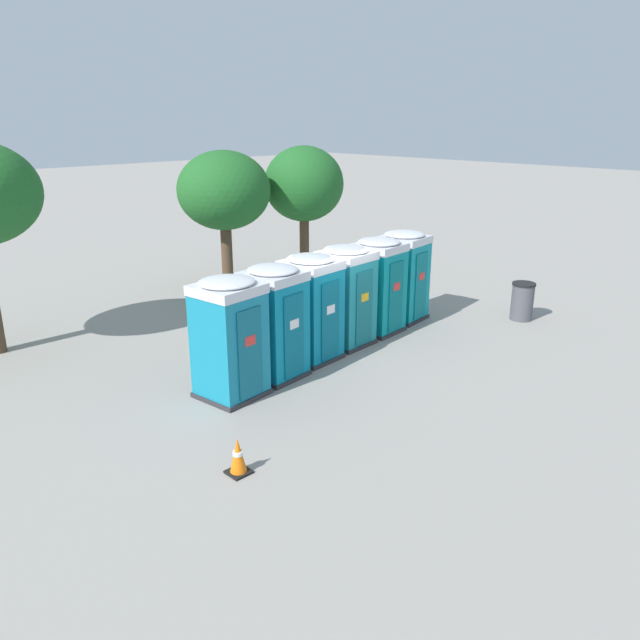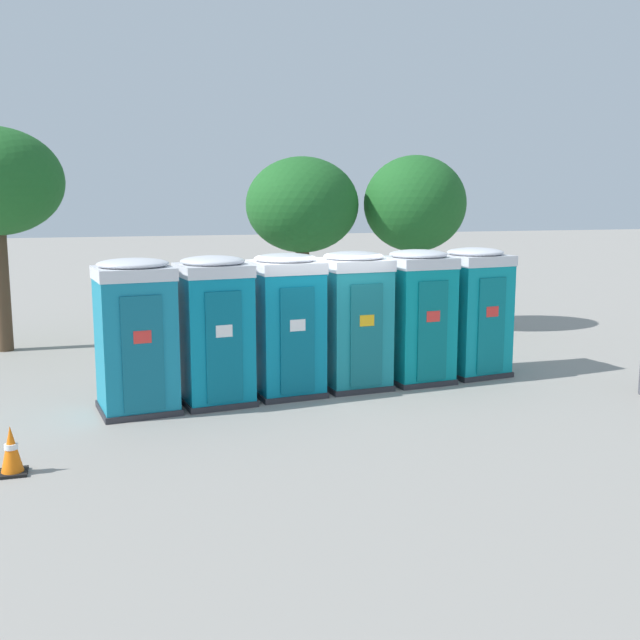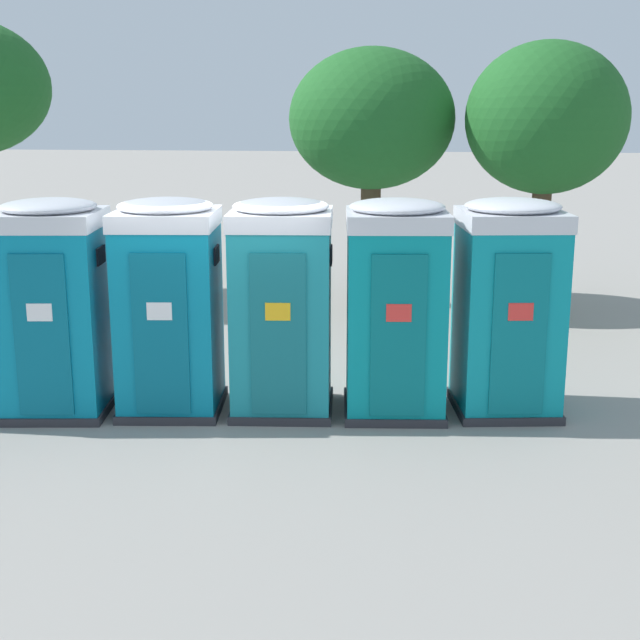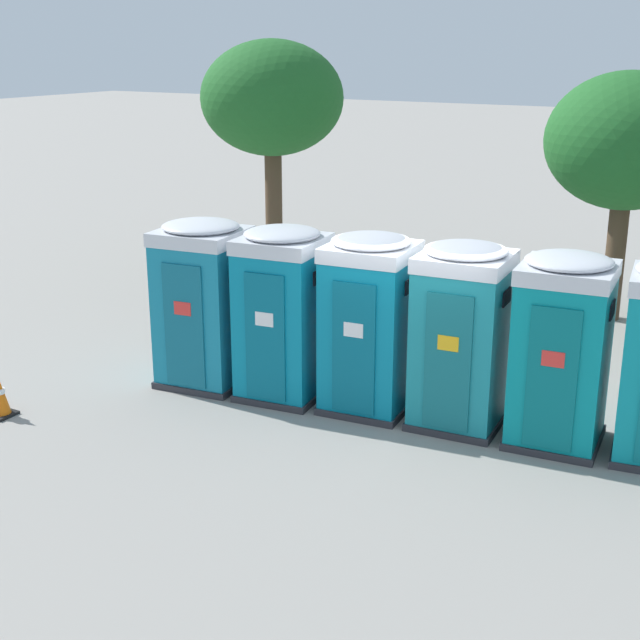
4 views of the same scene
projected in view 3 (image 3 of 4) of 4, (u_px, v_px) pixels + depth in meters
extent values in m
plane|color=gray|center=(229.00, 405.00, 10.89)|extent=(120.00, 120.00, 0.00)
cube|color=#2D2D33|center=(63.00, 406.00, 10.70)|extent=(1.29, 1.32, 0.10)
cube|color=#087D9D|center=(56.00, 317.00, 10.44)|extent=(1.23, 1.25, 2.10)
cube|color=#07617B|center=(42.00, 336.00, 9.89)|extent=(0.61, 0.10, 1.85)
cube|color=white|center=(39.00, 312.00, 9.80)|extent=(0.28, 0.04, 0.20)
cube|color=black|center=(101.00, 255.00, 10.27)|extent=(0.06, 0.36, 0.20)
cube|color=silver|center=(49.00, 220.00, 10.17)|extent=(1.27, 1.29, 0.20)
ellipsoid|color=silver|center=(48.00, 206.00, 10.13)|extent=(1.21, 1.23, 0.18)
cube|color=#2D2D33|center=(173.00, 405.00, 10.75)|extent=(1.28, 1.30, 0.10)
cube|color=#087B9C|center=(170.00, 316.00, 10.49)|extent=(1.22, 1.24, 2.10)
cube|color=#076079|center=(161.00, 335.00, 9.94)|extent=(0.62, 0.08, 1.85)
cube|color=white|center=(159.00, 311.00, 9.86)|extent=(0.28, 0.03, 0.20)
cube|color=black|center=(217.00, 255.00, 10.31)|extent=(0.06, 0.36, 0.20)
cube|color=silver|center=(166.00, 219.00, 10.22)|extent=(1.26, 1.27, 0.20)
ellipsoid|color=silver|center=(165.00, 206.00, 10.18)|extent=(1.20, 1.21, 0.18)
cube|color=#2D2D33|center=(283.00, 405.00, 10.73)|extent=(1.27, 1.28, 0.10)
cube|color=teal|center=(282.00, 317.00, 10.47)|extent=(1.21, 1.22, 2.10)
cube|color=#126771|center=(278.00, 335.00, 9.92)|extent=(0.62, 0.07, 1.85)
cube|color=yellow|center=(278.00, 312.00, 9.84)|extent=(0.28, 0.03, 0.20)
cube|color=black|center=(331.00, 255.00, 10.28)|extent=(0.05, 0.36, 0.20)
cube|color=silver|center=(281.00, 219.00, 10.20)|extent=(1.24, 1.25, 0.20)
ellipsoid|color=silver|center=(281.00, 206.00, 10.16)|extent=(1.18, 1.19, 0.18)
cube|color=#2D2D33|center=(393.00, 407.00, 10.67)|extent=(1.27, 1.29, 0.10)
cube|color=#078890|center=(395.00, 318.00, 10.41)|extent=(1.21, 1.23, 2.10)
cube|color=#076A71|center=(398.00, 337.00, 9.86)|extent=(0.61, 0.08, 1.85)
cube|color=red|center=(399.00, 313.00, 9.78)|extent=(0.28, 0.03, 0.20)
cube|color=black|center=(446.00, 256.00, 10.23)|extent=(0.06, 0.36, 0.20)
cube|color=silver|center=(397.00, 220.00, 10.14)|extent=(1.25, 1.27, 0.20)
ellipsoid|color=silver|center=(397.00, 207.00, 10.11)|extent=(1.19, 1.21, 0.18)
cube|color=#2D2D33|center=(503.00, 405.00, 10.73)|extent=(1.33, 1.34, 0.10)
cube|color=#0B8E9B|center=(507.00, 317.00, 10.47)|extent=(1.26, 1.28, 2.10)
cube|color=#096E78|center=(519.00, 336.00, 9.92)|extent=(0.62, 0.11, 1.85)
cube|color=red|center=(521.00, 312.00, 9.83)|extent=(0.28, 0.05, 0.20)
cube|color=black|center=(559.00, 255.00, 10.31)|extent=(0.07, 0.36, 0.20)
cube|color=silver|center=(512.00, 219.00, 10.19)|extent=(1.30, 1.32, 0.20)
ellipsoid|color=silver|center=(513.00, 206.00, 10.16)|extent=(1.24, 1.25, 0.18)
cylinder|color=#4C3826|center=(370.00, 232.00, 16.12)|extent=(0.36, 0.36, 2.66)
ellipsoid|color=#1E5B23|center=(372.00, 119.00, 15.65)|extent=(2.92, 2.92, 2.46)
cylinder|color=#4C3826|center=(539.00, 239.00, 15.31)|extent=(0.33, 0.33, 2.66)
ellipsoid|color=#1E5B23|center=(546.00, 118.00, 14.83)|extent=(2.69, 2.69, 2.52)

